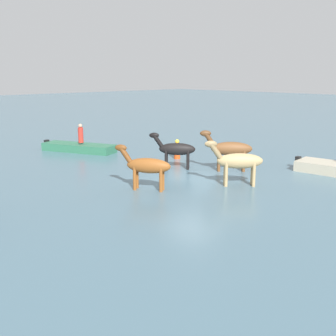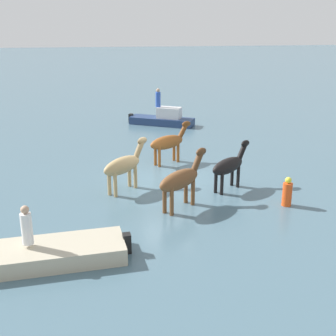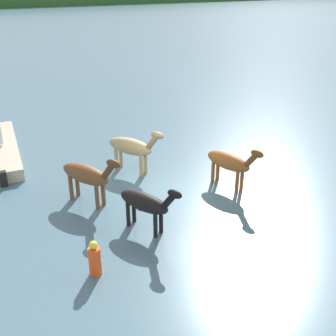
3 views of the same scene
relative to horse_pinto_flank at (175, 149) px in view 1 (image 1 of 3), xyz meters
name	(u,v)px [view 1 (image 1 of 3)]	position (x,y,z in m)	size (l,w,h in m)	color
ground_plane	(193,180)	(1.07, 2.25, -1.04)	(164.32, 164.32, 0.00)	#476675
horse_pinto_flank	(175,149)	(0.00, 0.00, 0.00)	(1.84, 2.09, 1.88)	black
horse_lead	(147,166)	(3.72, 2.03, 0.02)	(1.63, 2.29, 1.92)	brown
horse_dun_straggler	(238,161)	(0.37, 4.26, 0.07)	(2.15, 2.08, 2.01)	tan
horse_chestnut_trailing	(230,149)	(-1.64, 2.23, 0.10)	(2.10, 2.24, 2.07)	brown
boat_launch_far	(79,149)	(1.02, -7.76, -0.86)	(3.17, 4.96, 0.74)	#2D6B4C
person_spotter_bow	(81,134)	(0.98, -7.50, 0.11)	(0.32, 0.32, 1.19)	red
buoy_channel_marker	(177,150)	(-1.90, -1.79, -0.52)	(0.36, 0.36, 1.14)	#E54C19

